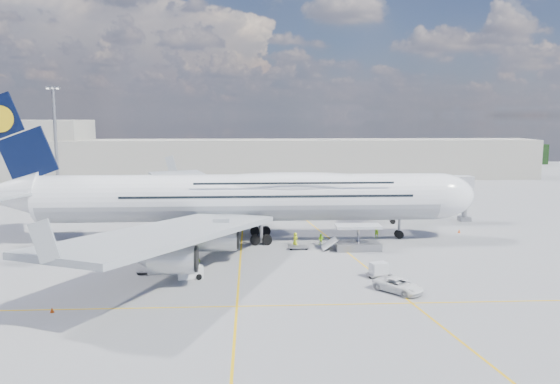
{
  "coord_description": "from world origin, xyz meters",
  "views": [
    {
      "loc": [
        1.58,
        -73.85,
        19.39
      ],
      "look_at": [
        5.92,
        8.0,
        7.87
      ],
      "focal_mm": 35.0,
      "sensor_mm": 36.0,
      "label": 1
    }
  ],
  "objects_px": {
    "service_van": "(398,285)",
    "cone_nose": "(459,231)",
    "crew_nose": "(377,231)",
    "crew_loader": "(321,239)",
    "cone_tail": "(51,240)",
    "crew_wing": "(164,262)",
    "cone_wing_right_inner": "(142,250)",
    "dolly_nose_far": "(379,269)",
    "cone_wing_left_outer": "(144,212)",
    "cone_wing_left_inner": "(214,229)",
    "dolly_row_a": "(151,270)",
    "crew_tug": "(196,259)",
    "cone_wing_right_outer": "(52,310)",
    "catering_truck_outer": "(162,200)",
    "airliner": "(243,197)",
    "cargo_loader": "(357,241)",
    "dolly_nose_near": "(298,247)",
    "dolly_row_c": "(185,254)",
    "jet_bridge": "(410,187)",
    "catering_truck_inner": "(163,208)",
    "crew_van": "(295,239)",
    "light_mast": "(56,145)",
    "baggage_tug": "(190,272)",
    "dolly_back": "(81,256)",
    "dolly_row_b": "(165,252)"
  },
  "relations": [
    {
      "from": "service_van",
      "to": "cone_nose",
      "type": "height_order",
      "value": "service_van"
    },
    {
      "from": "crew_nose",
      "to": "cone_nose",
      "type": "height_order",
      "value": "crew_nose"
    },
    {
      "from": "crew_loader",
      "to": "cone_tail",
      "type": "distance_m",
      "value": 41.62
    },
    {
      "from": "crew_wing",
      "to": "cone_wing_right_inner",
      "type": "distance_m",
      "value": 10.12
    },
    {
      "from": "dolly_nose_far",
      "to": "cone_nose",
      "type": "height_order",
      "value": "dolly_nose_far"
    },
    {
      "from": "dolly_nose_far",
      "to": "cone_wing_left_outer",
      "type": "relative_size",
      "value": 5.49
    },
    {
      "from": "crew_nose",
      "to": "cone_wing_left_inner",
      "type": "relative_size",
      "value": 3.34
    },
    {
      "from": "crew_loader",
      "to": "dolly_row_a",
      "type": "bearing_deg",
      "value": -120.12
    },
    {
      "from": "crew_tug",
      "to": "cone_wing_right_outer",
      "type": "bearing_deg",
      "value": -111.42
    },
    {
      "from": "catering_truck_outer",
      "to": "crew_nose",
      "type": "xyz_separation_m",
      "value": [
        38.68,
        -28.6,
        -0.97
      ]
    },
    {
      "from": "crew_tug",
      "to": "cone_tail",
      "type": "xyz_separation_m",
      "value": [
        -23.69,
        15.13,
        -0.73
      ]
    },
    {
      "from": "airliner",
      "to": "cargo_loader",
      "type": "relative_size",
      "value": 9.28
    },
    {
      "from": "airliner",
      "to": "dolly_nose_near",
      "type": "relative_size",
      "value": 27.71
    },
    {
      "from": "crew_loader",
      "to": "crew_tug",
      "type": "xyz_separation_m",
      "value": [
        -17.72,
        -11.05,
        0.13
      ]
    },
    {
      "from": "dolly_row_c",
      "to": "cone_wing_right_inner",
      "type": "height_order",
      "value": "dolly_row_c"
    },
    {
      "from": "jet_bridge",
      "to": "crew_wing",
      "type": "bearing_deg",
      "value": -145.75
    },
    {
      "from": "dolly_row_a",
      "to": "cone_tail",
      "type": "bearing_deg",
      "value": 128.12
    },
    {
      "from": "catering_truck_inner",
      "to": "crew_van",
      "type": "height_order",
      "value": "catering_truck_inner"
    },
    {
      "from": "light_mast",
      "to": "catering_truck_inner",
      "type": "relative_size",
      "value": 3.53
    },
    {
      "from": "airliner",
      "to": "crew_van",
      "type": "distance_m",
      "value": 10.53
    },
    {
      "from": "dolly_nose_near",
      "to": "baggage_tug",
      "type": "distance_m",
      "value": 19.83
    },
    {
      "from": "jet_bridge",
      "to": "crew_tug",
      "type": "relative_size",
      "value": 9.55
    },
    {
      "from": "dolly_back",
      "to": "crew_tug",
      "type": "height_order",
      "value": "crew_tug"
    },
    {
      "from": "dolly_row_c",
      "to": "crew_nose",
      "type": "bearing_deg",
      "value": -0.52
    },
    {
      "from": "cargo_loader",
      "to": "cone_wing_left_inner",
      "type": "xyz_separation_m",
      "value": [
        -21.7,
        14.61,
        -0.97
      ]
    },
    {
      "from": "jet_bridge",
      "to": "cone_wing_left_inner",
      "type": "height_order",
      "value": "jet_bridge"
    },
    {
      "from": "airliner",
      "to": "jet_bridge",
      "type": "bearing_deg",
      "value": 20.31
    },
    {
      "from": "light_mast",
      "to": "catering_truck_outer",
      "type": "xyz_separation_m",
      "value": [
        22.92,
        -5.67,
        -11.25
      ]
    },
    {
      "from": "cargo_loader",
      "to": "crew_wing",
      "type": "distance_m",
      "value": 27.8
    },
    {
      "from": "dolly_nose_far",
      "to": "airliner",
      "type": "bearing_deg",
      "value": 110.26
    },
    {
      "from": "crew_loader",
      "to": "crew_tug",
      "type": "relative_size",
      "value": 0.87
    },
    {
      "from": "cone_tail",
      "to": "dolly_row_c",
      "type": "bearing_deg",
      "value": -29.83
    },
    {
      "from": "dolly_nose_near",
      "to": "crew_wing",
      "type": "height_order",
      "value": "crew_wing"
    },
    {
      "from": "crew_tug",
      "to": "jet_bridge",
      "type": "bearing_deg",
      "value": 52.85
    },
    {
      "from": "airliner",
      "to": "jet_bridge",
      "type": "relative_size",
      "value": 4.21
    },
    {
      "from": "dolly_back",
      "to": "dolly_nose_near",
      "type": "distance_m",
      "value": 30.39
    },
    {
      "from": "crew_loader",
      "to": "cone_wing_right_outer",
      "type": "relative_size",
      "value": 3.17
    },
    {
      "from": "jet_bridge",
      "to": "dolly_back",
      "type": "height_order",
      "value": "jet_bridge"
    },
    {
      "from": "crew_wing",
      "to": "crew_loader",
      "type": "bearing_deg",
      "value": -43.09
    },
    {
      "from": "crew_nose",
      "to": "cone_nose",
      "type": "distance_m",
      "value": 14.84
    },
    {
      "from": "crew_loader",
      "to": "cone_tail",
      "type": "xyz_separation_m",
      "value": [
        -41.41,
        4.07,
        -0.6
      ]
    },
    {
      "from": "cargo_loader",
      "to": "cone_wing_left_inner",
      "type": "height_order",
      "value": "cargo_loader"
    },
    {
      "from": "cone_wing_left_inner",
      "to": "dolly_row_c",
      "type": "bearing_deg",
      "value": -97.0
    },
    {
      "from": "baggage_tug",
      "to": "cone_wing_left_inner",
      "type": "height_order",
      "value": "baggage_tug"
    },
    {
      "from": "cargo_loader",
      "to": "dolly_nose_far",
      "type": "relative_size",
      "value": 2.71
    },
    {
      "from": "dolly_row_a",
      "to": "service_van",
      "type": "distance_m",
      "value": 30.12
    },
    {
      "from": "dolly_back",
      "to": "crew_wing",
      "type": "bearing_deg",
      "value": -45.27
    },
    {
      "from": "dolly_row_c",
      "to": "crew_tug",
      "type": "bearing_deg",
      "value": -81.37
    },
    {
      "from": "dolly_row_b",
      "to": "cone_wing_right_outer",
      "type": "xyz_separation_m",
      "value": [
        -8.2,
        -19.21,
        -0.86
      ]
    },
    {
      "from": "dolly_back",
      "to": "crew_wing",
      "type": "xyz_separation_m",
      "value": [
        12.2,
        -5.86,
        0.67
      ]
    }
  ]
}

